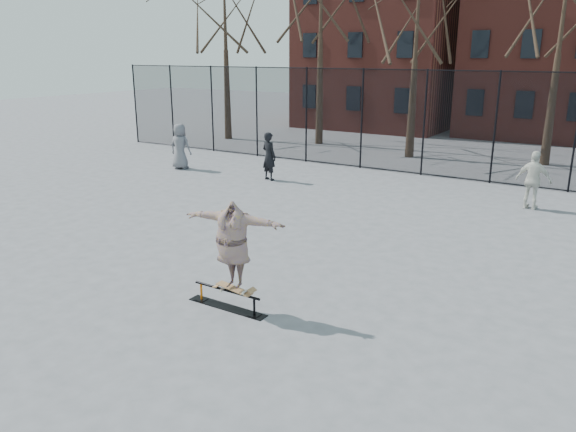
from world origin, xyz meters
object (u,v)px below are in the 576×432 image
Objects in this scene: skateboard at (234,289)px; bystander_grey at (180,146)px; skater at (233,245)px; skate_rail at (227,300)px; bystander_white at (534,180)px; bystander_black at (269,156)px.

skateboard is 0.43× the size of bystander_grey.
skater is at bearing 0.00° from skateboard.
bystander_white is (3.47, 10.40, 0.74)m from skate_rail.
skateboard is 0.44× the size of bystander_black.
skater reaches higher than bystander_grey.
skate_rail is 11.00m from bystander_black.
bystander_white is at bearing 62.75° from skater.
skateboard is (0.18, 0.00, 0.27)m from skate_rail.
skater is at bearing 135.17° from bystander_black.
bystander_grey reaches higher than bystander_black.
skater is 1.11× the size of bystander_white.
skater is 11.07m from bystander_black.
bystander_white reaches higher than skate_rail.
bystander_grey is (-9.76, 9.28, 0.77)m from skate_rail.
bystander_black is at bearing 111.38° from skater.
skate_rail is at bearing 125.78° from bystander_grey.
skater reaches higher than bystander_black.
skateboard is 0.40× the size of skater.
skate_rail is 1.13m from skater.
bystander_black reaches higher than skate_rail.
bystander_grey is at bearing 16.81° from bystander_black.
skate_rail is 0.86× the size of skater.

